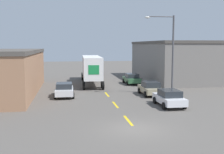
{
  "coord_description": "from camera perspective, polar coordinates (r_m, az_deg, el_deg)",
  "views": [
    {
      "loc": [
        -4.38,
        -17.61,
        5.52
      ],
      "look_at": [
        0.62,
        13.6,
        1.95
      ],
      "focal_mm": 45.0,
      "sensor_mm": 36.0,
      "label": 1
    }
  ],
  "objects": [
    {
      "name": "ground_plane",
      "position": [
        18.97,
        4.73,
        -10.5
      ],
      "size": [
        160.0,
        160.0,
        0.0
      ],
      "primitive_type": "plane",
      "color": "#56514C"
    },
    {
      "name": "parked_car_right_far",
      "position": [
        40.3,
        4.04,
        -0.31
      ],
      "size": [
        2.09,
        4.18,
        1.51
      ],
      "color": "#2D5B38",
      "rests_on": "ground_plane"
    },
    {
      "name": "parked_car_right_mid",
      "position": [
        31.54,
        7.82,
        -2.25
      ],
      "size": [
        2.09,
        4.18,
        1.51
      ],
      "color": "tan",
      "rests_on": "ground_plane"
    },
    {
      "name": "parked_car_left_far",
      "position": [
        30.66,
        -9.68,
        -2.53
      ],
      "size": [
        2.09,
        4.18,
        1.51
      ],
      "color": "silver",
      "rests_on": "ground_plane"
    },
    {
      "name": "road_centerline",
      "position": [
        26.32,
        0.68,
        -5.65
      ],
      "size": [
        0.2,
        13.98,
        0.01
      ],
      "color": "gold",
      "rests_on": "ground_plane"
    },
    {
      "name": "street_lamp",
      "position": [
        31.24,
        11.61,
        5.54
      ],
      "size": [
        3.31,
        0.32,
        8.72
      ],
      "color": "#4C4C51",
      "rests_on": "ground_plane"
    },
    {
      "name": "semi_truck",
      "position": [
        40.62,
        -4.27,
        2.03
      ],
      "size": [
        3.13,
        13.57,
        4.0
      ],
      "rotation": [
        0.0,
        0.0,
        -0.04
      ],
      "color": "silver",
      "rests_on": "ground_plane"
    },
    {
      "name": "parked_car_right_near",
      "position": [
        26.08,
        11.56,
        -4.15
      ],
      "size": [
        2.09,
        4.18,
        1.51
      ],
      "color": "silver",
      "rests_on": "ground_plane"
    },
    {
      "name": "warehouse_right",
      "position": [
        46.85,
        13.71,
        3.29
      ],
      "size": [
        11.96,
        18.35,
        6.16
      ],
      "color": "slate",
      "rests_on": "ground_plane"
    }
  ]
}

